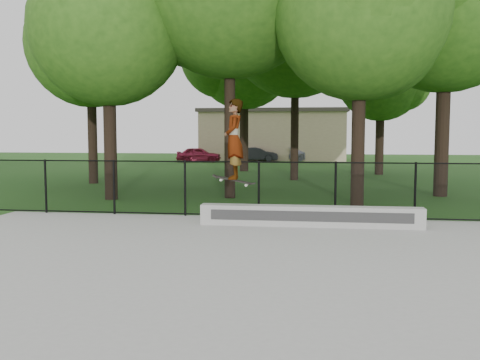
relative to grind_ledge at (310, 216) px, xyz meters
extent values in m
plane|color=#205016|center=(-1.36, -4.70, -0.30)|extent=(100.00, 100.00, 0.00)
cube|color=#999894|center=(-1.36, -4.70, -0.27)|extent=(14.00, 12.00, 0.06)
cube|color=#B0B0AB|center=(0.00, 0.00, 0.00)|extent=(5.30, 0.40, 0.49)
imported|color=maroon|center=(-8.84, 28.12, 0.28)|extent=(3.56, 1.74, 1.18)
imported|color=black|center=(-4.45, 29.98, 0.25)|extent=(3.09, 1.28, 1.11)
imported|color=#9E9CB1|center=(-0.18, 31.22, 0.27)|extent=(3.99, 2.73, 1.16)
cube|color=black|center=(-1.81, -0.27, 0.87)|extent=(0.83, 0.23, 0.19)
imported|color=#B2E4EA|center=(-1.81, -0.27, 1.84)|extent=(0.55, 0.75, 1.90)
cylinder|color=black|center=(-7.36, 1.20, 0.51)|extent=(0.06, 0.06, 1.50)
cylinder|color=black|center=(-5.36, 1.20, 0.51)|extent=(0.06, 0.06, 1.50)
cylinder|color=black|center=(-3.36, 1.20, 0.51)|extent=(0.06, 0.06, 1.50)
cylinder|color=black|center=(-1.36, 1.20, 0.51)|extent=(0.06, 0.06, 1.50)
cylinder|color=black|center=(0.64, 1.20, 0.51)|extent=(0.06, 0.06, 1.50)
cylinder|color=black|center=(2.64, 1.20, 0.51)|extent=(0.06, 0.06, 1.50)
cylinder|color=black|center=(-1.36, 1.20, 1.23)|extent=(16.00, 0.04, 0.04)
cylinder|color=black|center=(-1.36, 1.20, -0.19)|extent=(16.00, 0.04, 0.04)
cube|color=black|center=(-1.36, 1.20, 0.51)|extent=(16.00, 0.01, 1.50)
cylinder|color=black|center=(-6.86, 4.80, 1.88)|extent=(0.44, 0.44, 4.37)
sphere|color=#264D14|center=(-6.86, 4.80, 5.51)|extent=(5.25, 5.25, 5.25)
cylinder|color=black|center=(-2.86, 5.80, 2.54)|extent=(0.44, 0.44, 5.69)
cylinder|color=black|center=(1.44, 4.30, 1.94)|extent=(0.44, 0.44, 4.49)
sphere|color=#264D14|center=(1.44, 4.30, 5.66)|extent=(5.39, 5.39, 5.39)
cylinder|color=black|center=(4.64, 7.30, 2.24)|extent=(0.44, 0.44, 5.09)
sphere|color=#264D14|center=(4.64, 7.30, 6.46)|extent=(6.11, 6.11, 6.11)
cylinder|color=black|center=(-9.86, 10.30, 2.04)|extent=(0.44, 0.44, 4.69)
sphere|color=#264D14|center=(-9.86, 10.30, 5.93)|extent=(5.63, 5.63, 5.63)
cylinder|color=black|center=(-0.86, 13.30, 2.40)|extent=(0.44, 0.44, 5.41)
sphere|color=#264D14|center=(-0.86, 13.30, 6.88)|extent=(6.49, 6.49, 6.49)
cylinder|color=black|center=(3.64, 17.30, 1.70)|extent=(0.44, 0.44, 4.01)
sphere|color=#264D14|center=(3.64, 17.30, 5.02)|extent=(4.81, 4.81, 4.81)
cylinder|color=black|center=(-4.07, 18.90, 2.21)|extent=(0.44, 0.44, 5.02)
sphere|color=#264D14|center=(-4.07, 18.90, 6.38)|extent=(6.03, 6.03, 6.03)
cube|color=tan|center=(-3.36, 33.30, 1.70)|extent=(12.00, 6.00, 4.00)
cube|color=#3F3833|center=(-3.36, 33.30, 3.85)|extent=(12.40, 6.40, 0.30)
camera|label=1|loc=(0.07, -12.79, 2.00)|focal=40.00mm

